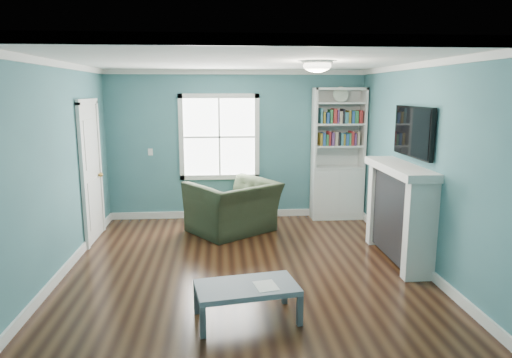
{
  "coord_description": "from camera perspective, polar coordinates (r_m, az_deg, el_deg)",
  "views": [
    {
      "loc": [
        -0.28,
        -5.5,
        2.23
      ],
      "look_at": [
        0.18,
        0.4,
        1.1
      ],
      "focal_mm": 32.0,
      "sensor_mm": 36.0,
      "label": 1
    }
  ],
  "objects": [
    {
      "name": "light_switch",
      "position": [
        8.14,
        -13.06,
        3.31
      ],
      "size": [
        0.08,
        0.01,
        0.12
      ],
      "primitive_type": "cube",
      "color": "white",
      "rests_on": "room_walls"
    },
    {
      "name": "bookshelf",
      "position": [
        8.17,
        10.13,
        1.49
      ],
      "size": [
        0.9,
        0.35,
        2.31
      ],
      "color": "silver",
      "rests_on": "ground"
    },
    {
      "name": "tv",
      "position": [
        6.24,
        19.08,
        5.61
      ],
      "size": [
        0.06,
        1.1,
        0.65
      ],
      "primitive_type": "cube",
      "color": "black",
      "rests_on": "fireplace"
    },
    {
      "name": "coffee_table",
      "position": [
        4.63,
        -1.17,
        -13.64
      ],
      "size": [
        1.07,
        0.7,
        0.36
      ],
      "rotation": [
        0.0,
        0.0,
        0.17
      ],
      "color": "#444A52",
      "rests_on": "ground"
    },
    {
      "name": "paper_sheet",
      "position": [
        4.59,
        1.25,
        -13.19
      ],
      "size": [
        0.26,
        0.3,
        0.0
      ],
      "primitive_type": "cube",
      "rotation": [
        0.0,
        0.0,
        0.2
      ],
      "color": "white",
      "rests_on": "coffee_table"
    },
    {
      "name": "room_walls",
      "position": [
        5.55,
        -1.53,
        4.12
      ],
      "size": [
        5.0,
        5.0,
        5.0
      ],
      "color": "#3C6B76",
      "rests_on": "ground"
    },
    {
      "name": "door",
      "position": [
        7.26,
        -19.91,
        1.03
      ],
      "size": [
        0.12,
        0.98,
        2.17
      ],
      "color": "silver",
      "rests_on": "ground"
    },
    {
      "name": "ceiling_fixture",
      "position": [
        5.73,
        7.66,
        13.94
      ],
      "size": [
        0.38,
        0.38,
        0.15
      ],
      "color": "white",
      "rests_on": "room_walls"
    },
    {
      "name": "recliner",
      "position": [
        7.3,
        -2.89,
        -2.46
      ],
      "size": [
        1.5,
        1.4,
        1.1
      ],
      "primitive_type": "imported",
      "rotation": [
        0.0,
        0.0,
        -2.52
      ],
      "color": "black",
      "rests_on": "ground"
    },
    {
      "name": "fireplace",
      "position": [
        6.37,
        17.48,
        -4.15
      ],
      "size": [
        0.44,
        1.58,
        1.3
      ],
      "color": "black",
      "rests_on": "ground"
    },
    {
      "name": "window",
      "position": [
        8.02,
        -4.6,
        5.24
      ],
      "size": [
        1.4,
        0.06,
        1.5
      ],
      "color": "white",
      "rests_on": "room_walls"
    },
    {
      "name": "floor",
      "position": [
        5.94,
        -1.45,
        -11.2
      ],
      "size": [
        5.0,
        5.0,
        0.0
      ],
      "primitive_type": "plane",
      "color": "black",
      "rests_on": "ground"
    },
    {
      "name": "trim",
      "position": [
        5.6,
        -1.51,
        0.61
      ],
      "size": [
        4.5,
        5.0,
        2.6
      ],
      "color": "white",
      "rests_on": "ground"
    }
  ]
}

